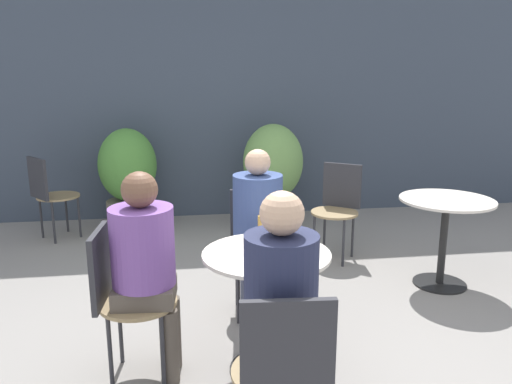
# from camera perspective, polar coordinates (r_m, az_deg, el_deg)

# --- Properties ---
(ground_plane) EXTENTS (20.00, 20.00, 0.00)m
(ground_plane) POSITION_cam_1_polar(r_m,az_deg,el_deg) (3.01, -1.78, -20.59)
(ground_plane) COLOR gray
(storefront_wall) EXTENTS (10.00, 0.06, 3.00)m
(storefront_wall) POSITION_cam_1_polar(r_m,az_deg,el_deg) (5.95, -5.75, 11.52)
(storefront_wall) COLOR #3D4756
(storefront_wall) RESTS_ON ground_plane
(cafe_table_near) EXTENTS (0.71, 0.71, 0.72)m
(cafe_table_near) POSITION_cam_1_polar(r_m,az_deg,el_deg) (2.84, 1.18, -10.57)
(cafe_table_near) COLOR black
(cafe_table_near) RESTS_ON ground_plane
(cafe_table_far) EXTENTS (0.73, 0.73, 0.72)m
(cafe_table_far) POSITION_cam_1_polar(r_m,az_deg,el_deg) (4.25, 20.79, -3.16)
(cafe_table_far) COLOR black
(cafe_table_far) RESTS_ON ground_plane
(bistro_chair_0) EXTENTS (0.43, 0.44, 0.87)m
(bistro_chair_0) POSITION_cam_1_polar(r_m,az_deg,el_deg) (3.59, 0.03, -5.40)
(bistro_chair_0) COLOR #997F56
(bistro_chair_0) RESTS_ON ground_plane
(bistro_chair_1) EXTENTS (0.44, 0.43, 0.87)m
(bistro_chair_1) POSITION_cam_1_polar(r_m,az_deg,el_deg) (2.88, -15.28, -10.70)
(bistro_chair_1) COLOR #997F56
(bistro_chair_1) RESTS_ON ground_plane
(bistro_chair_2) EXTENTS (0.43, 0.44, 0.87)m
(bistro_chair_2) POSITION_cam_1_polar(r_m,az_deg,el_deg) (2.13, 3.24, -19.42)
(bistro_chair_2) COLOR #997F56
(bistro_chair_2) RESTS_ON ground_plane
(bistro_chair_3) EXTENTS (0.49, 0.49, 0.87)m
(bistro_chair_3) POSITION_cam_1_polar(r_m,az_deg,el_deg) (5.50, -22.62, 0.21)
(bistro_chair_3) COLOR #997F56
(bistro_chair_3) RESTS_ON ground_plane
(bistro_chair_4) EXTENTS (0.48, 0.49, 0.87)m
(bistro_chair_4) POSITION_cam_1_polar(r_m,az_deg,el_deg) (4.68, 9.37, -1.10)
(bistro_chair_4) COLOR #997F56
(bistro_chair_4) RESTS_ON ground_plane
(seated_person_0) EXTENTS (0.34, 0.35, 1.20)m
(seated_person_0) POSITION_cam_1_polar(r_m,az_deg,el_deg) (3.39, 0.20, -3.27)
(seated_person_0) COLOR #42475B
(seated_person_0) RESTS_ON ground_plane
(seated_person_1) EXTENTS (0.36, 0.34, 1.19)m
(seated_person_1) POSITION_cam_1_polar(r_m,az_deg,el_deg) (2.79, -12.45, -7.45)
(seated_person_1) COLOR brown
(seated_person_1) RESTS_ON ground_plane
(seated_person_2) EXTENTS (0.31, 0.33, 1.23)m
(seated_person_2) POSITION_cam_1_polar(r_m,az_deg,el_deg) (2.16, 2.81, -12.73)
(seated_person_2) COLOR #2D2D33
(seated_person_2) RESTS_ON ground_plane
(beer_glass_0) EXTENTS (0.06, 0.06, 0.15)m
(beer_glass_0) POSITION_cam_1_polar(r_m,az_deg,el_deg) (2.61, 0.96, -6.50)
(beer_glass_0) COLOR silver
(beer_glass_0) RESTS_ON cafe_table_near
(beer_glass_1) EXTENTS (0.06, 0.06, 0.17)m
(beer_glass_1) POSITION_cam_1_polar(r_m,az_deg,el_deg) (2.87, 0.81, -4.38)
(beer_glass_1) COLOR #B28433
(beer_glass_1) RESTS_ON cafe_table_near
(potted_plant_0) EXTENTS (0.63, 0.63, 1.12)m
(potted_plant_0) POSITION_cam_1_polar(r_m,az_deg,el_deg) (5.62, -14.41, 1.84)
(potted_plant_0) COLOR slate
(potted_plant_0) RESTS_ON ground_plane
(potted_plant_1) EXTENTS (0.67, 0.67, 1.15)m
(potted_plant_1) POSITION_cam_1_polar(r_m,az_deg,el_deg) (5.55, 1.95, 2.42)
(potted_plant_1) COLOR slate
(potted_plant_1) RESTS_ON ground_plane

